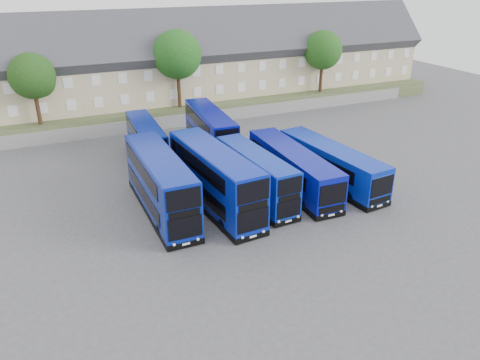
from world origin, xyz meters
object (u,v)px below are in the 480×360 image
dd_front_left (161,185)px  dd_front_mid (215,180)px  tree_west (34,78)px  tree_east (323,51)px  tree_far (331,40)px  coach_east_a (293,169)px  tree_mid (178,56)px

dd_front_left → dd_front_mid: (4.13, -0.88, 0.05)m
tree_west → tree_east: size_ratio=0.94×
tree_west → tree_east: (36.00, 0.00, 0.34)m
dd_front_left → tree_far: bearing=39.4°
coach_east_a → tree_mid: tree_mid is taller
tree_east → dd_front_left: bearing=-143.0°
dd_front_mid → tree_west: size_ratio=1.60×
tree_mid → tree_far: size_ratio=1.06×
tree_mid → tree_far: bearing=14.0°
tree_west → tree_far: bearing=9.5°
dd_front_mid → tree_east: bearing=38.1°
coach_east_a → tree_west: bearing=132.7°
dd_front_mid → tree_mid: bearing=74.5°
dd_front_mid → tree_far: size_ratio=1.41×
dd_front_left → tree_mid: 24.35m
tree_mid → tree_far: tree_mid is taller
coach_east_a → tree_mid: bearing=99.2°
coach_east_a → tree_east: size_ratio=1.56×
dd_front_left → tree_west: size_ratio=1.54×
dd_front_left → coach_east_a: 11.58m
coach_east_a → tree_west: 29.34m
dd_front_mid → tree_east: size_ratio=1.50×
dd_front_mid → tree_mid: (4.50, 22.92, 5.71)m
dd_front_left → tree_mid: size_ratio=1.29×
tree_far → coach_east_a: bearing=-128.7°
dd_front_left → tree_west: (-7.38, 21.53, 4.74)m
dd_front_left → tree_mid: bearing=68.6°
tree_far → tree_west: bearing=-170.5°
dd_front_mid → tree_west: bearing=112.8°
coach_east_a → dd_front_mid: bearing=-173.3°
dd_front_left → tree_west: bearing=108.8°
dd_front_mid → tree_far: (30.50, 29.42, 5.37)m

